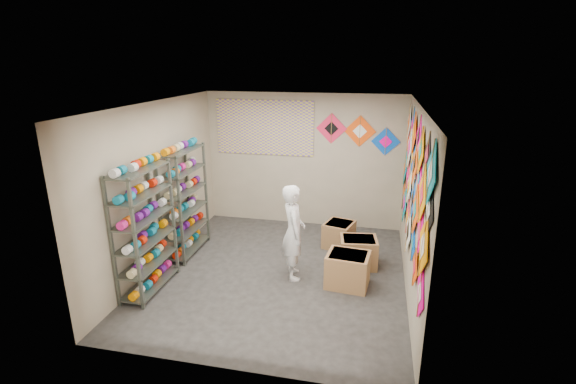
% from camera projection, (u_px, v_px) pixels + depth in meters
% --- Properties ---
extents(ground, '(4.50, 4.50, 0.00)m').
position_uv_depth(ground, '(278.00, 273.00, 6.77)').
color(ground, '#282523').
extents(room_walls, '(4.50, 4.50, 4.50)m').
position_uv_depth(room_walls, '(277.00, 176.00, 6.27)').
color(room_walls, tan).
rests_on(room_walls, ground).
extents(shelf_rack_front, '(0.40, 1.10, 1.90)m').
position_uv_depth(shelf_rack_front, '(145.00, 230.00, 6.05)').
color(shelf_rack_front, '#4C5147').
rests_on(shelf_rack_front, ground).
extents(shelf_rack_back, '(0.40, 1.10, 1.90)m').
position_uv_depth(shelf_rack_back, '(184.00, 202.00, 7.26)').
color(shelf_rack_back, '#4C5147').
rests_on(shelf_rack_back, ground).
extents(string_spools, '(0.12, 2.36, 0.12)m').
position_uv_depth(string_spools, '(166.00, 209.00, 6.62)').
color(string_spools, '#EC1E8B').
rests_on(string_spools, ground).
extents(kite_wall_display, '(0.06, 4.24, 2.05)m').
position_uv_depth(kite_wall_display, '(413.00, 182.00, 5.91)').
color(kite_wall_display, '#FF0093').
rests_on(kite_wall_display, room_walls).
extents(back_wall_kites, '(1.63, 0.02, 0.80)m').
position_uv_depth(back_wall_kites, '(357.00, 133.00, 8.05)').
color(back_wall_kites, '#EE1D48').
rests_on(back_wall_kites, room_walls).
extents(poster, '(2.00, 0.01, 1.10)m').
position_uv_depth(poster, '(265.00, 128.00, 8.40)').
color(poster, '#69499F').
rests_on(poster, room_walls).
extents(shopkeeper, '(0.78, 0.71, 1.52)m').
position_uv_depth(shopkeeper, '(293.00, 232.00, 6.46)').
color(shopkeeper, white).
rests_on(shopkeeper, ground).
extents(carton_a, '(0.68, 0.58, 0.52)m').
position_uv_depth(carton_a, '(348.00, 270.00, 6.34)').
color(carton_a, '#956741').
rests_on(carton_a, ground).
extents(carton_b, '(0.66, 0.57, 0.49)m').
position_uv_depth(carton_b, '(358.00, 252.00, 6.96)').
color(carton_b, '#956741').
rests_on(carton_b, ground).
extents(carton_c, '(0.61, 0.64, 0.46)m').
position_uv_depth(carton_c, '(339.00, 234.00, 7.68)').
color(carton_c, '#956741').
rests_on(carton_c, ground).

